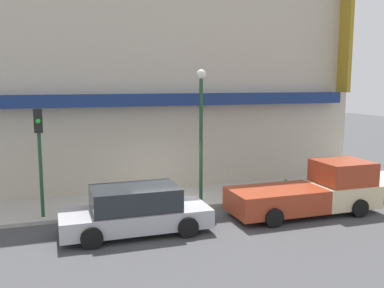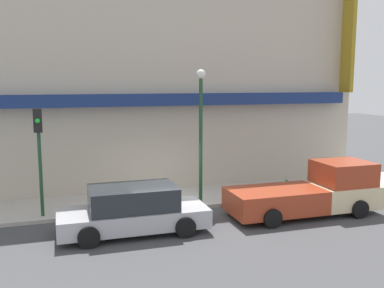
{
  "view_description": "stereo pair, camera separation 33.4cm",
  "coord_description": "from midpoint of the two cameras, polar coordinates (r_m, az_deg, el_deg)",
  "views": [
    {
      "loc": [
        -4.08,
        -14.79,
        4.8
      ],
      "look_at": [
        1.25,
        1.19,
        2.34
      ],
      "focal_mm": 40.0,
      "sensor_mm": 36.0,
      "label": 1
    },
    {
      "loc": [
        -3.77,
        -14.9,
        4.8
      ],
      "look_at": [
        1.25,
        1.19,
        2.34
      ],
      "focal_mm": 40.0,
      "sensor_mm": 36.0,
      "label": 2
    }
  ],
  "objects": [
    {
      "name": "sidewalk",
      "position": [
        17.45,
        -4.81,
        -7.45
      ],
      "size": [
        36.0,
        2.97,
        0.14
      ],
      "color": "#B7B2A8",
      "rests_on": "ground"
    },
    {
      "name": "parked_car",
      "position": [
        13.93,
        -8.26,
        -8.78
      ],
      "size": [
        4.72,
        2.1,
        1.5
      ],
      "rotation": [
        0.0,
        0.0,
        0.03
      ],
      "color": "#ADADB2",
      "rests_on": "ground"
    },
    {
      "name": "street_lamp",
      "position": [
        16.37,
        0.63,
        3.32
      ],
      "size": [
        0.36,
        0.36,
        5.13
      ],
      "color": "#1E4728",
      "rests_on": "sidewalk"
    },
    {
      "name": "traffic_light",
      "position": [
        15.4,
        -20.28,
        0.05
      ],
      "size": [
        0.28,
        0.42,
        3.77
      ],
      "color": "#1E4728",
      "rests_on": "sidewalk"
    },
    {
      "name": "building",
      "position": [
        19.69,
        -7.01,
        9.25
      ],
      "size": [
        19.8,
        3.8,
        11.65
      ],
      "color": "#BCB29E",
      "rests_on": "ground"
    },
    {
      "name": "pickup_truck",
      "position": [
        16.33,
        15.21,
        -6.13
      ],
      "size": [
        5.56,
        2.13,
        1.87
      ],
      "rotation": [
        0.0,
        0.0,
        -0.02
      ],
      "color": "beige",
      "rests_on": "ground"
    },
    {
      "name": "ground_plane",
      "position": [
        16.09,
        -3.53,
        -9.06
      ],
      "size": [
        80.0,
        80.0,
        0.0
      ],
      "primitive_type": "plane",
      "color": "#424244"
    },
    {
      "name": "fire_hydrant",
      "position": [
        18.27,
        11.89,
        -5.63
      ],
      "size": [
        0.16,
        0.16,
        0.64
      ],
      "color": "#196633",
      "rests_on": "sidewalk"
    }
  ]
}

